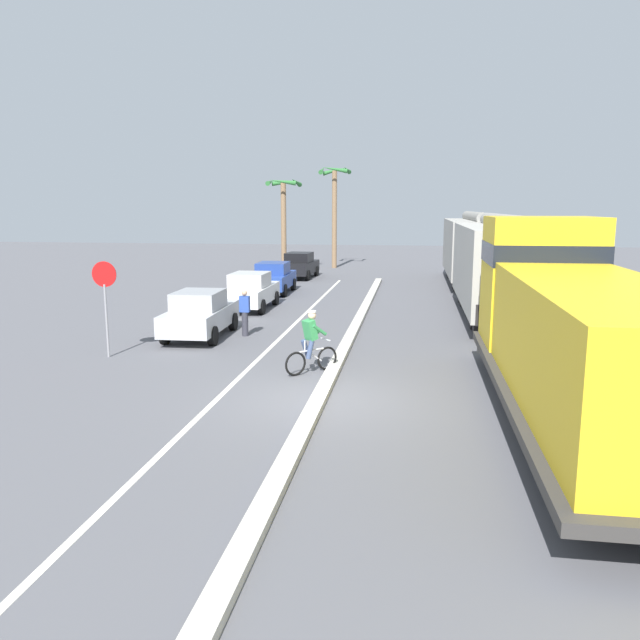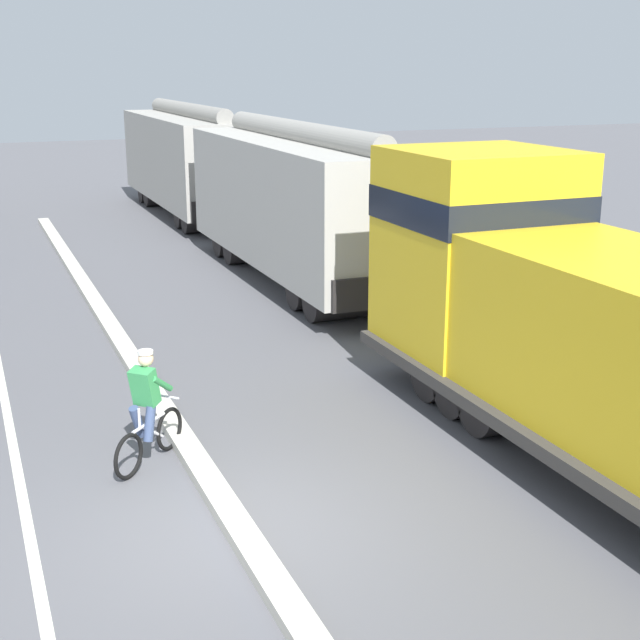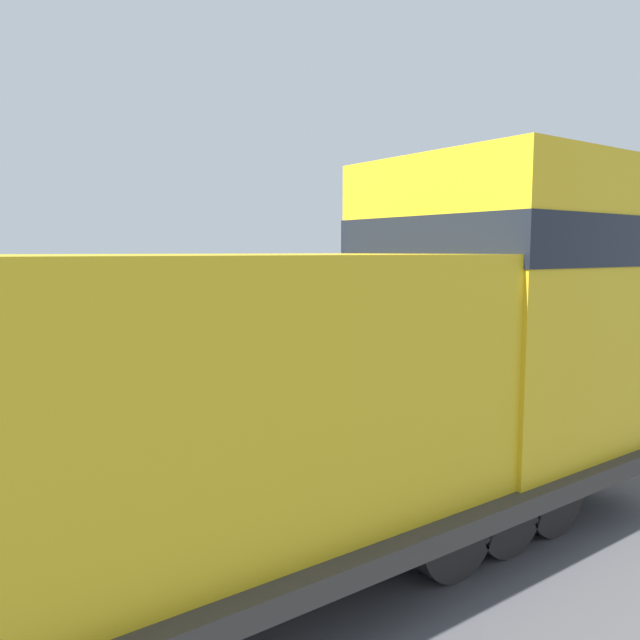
% 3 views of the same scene
% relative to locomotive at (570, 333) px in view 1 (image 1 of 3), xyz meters
% --- Properties ---
extents(ground_plane, '(120.00, 120.00, 0.00)m').
position_rel_locomotive_xyz_m(ground_plane, '(-5.45, 0.13, -1.80)').
color(ground_plane, '#56565B').
extents(median_curb, '(0.36, 36.00, 0.16)m').
position_rel_locomotive_xyz_m(median_curb, '(-5.45, 6.13, -1.72)').
color(median_curb, beige).
rests_on(median_curb, ground).
extents(lane_stripe, '(0.14, 36.00, 0.01)m').
position_rel_locomotive_xyz_m(lane_stripe, '(-7.85, 6.13, -1.79)').
color(lane_stripe, silver).
rests_on(lane_stripe, ground).
extents(locomotive, '(3.10, 11.61, 4.20)m').
position_rel_locomotive_xyz_m(locomotive, '(0.00, 0.00, 0.00)').
color(locomotive, gold).
rests_on(locomotive, ground).
extents(hopper_car_lead, '(2.90, 10.60, 4.18)m').
position_rel_locomotive_xyz_m(hopper_car_lead, '(0.00, 12.16, 0.28)').
color(hopper_car_lead, '#A8A69E').
rests_on(hopper_car_lead, ground).
extents(hopper_car_middle, '(2.90, 10.60, 4.18)m').
position_rel_locomotive_xyz_m(hopper_car_middle, '(0.00, 23.76, 0.28)').
color(hopper_car_middle, '#9F9C95').
rests_on(hopper_car_middle, ground).
extents(parked_car_silver, '(1.94, 4.25, 1.62)m').
position_rel_locomotive_xyz_m(parked_car_silver, '(-10.61, 6.59, -0.98)').
color(parked_car_silver, '#B7BABF').
rests_on(parked_car_silver, ground).
extents(parked_car_white, '(1.84, 4.20, 1.62)m').
position_rel_locomotive_xyz_m(parked_car_white, '(-10.43, 12.66, -0.98)').
color(parked_car_white, silver).
rests_on(parked_car_white, ground).
extents(parked_car_blue, '(1.89, 4.23, 1.62)m').
position_rel_locomotive_xyz_m(parked_car_blue, '(-10.59, 17.87, -0.98)').
color(parked_car_blue, '#28479E').
rests_on(parked_car_blue, ground).
extents(parked_car_black, '(1.99, 4.28, 1.62)m').
position_rel_locomotive_xyz_m(parked_car_black, '(-10.51, 25.00, -0.98)').
color(parked_car_black, black).
rests_on(parked_car_black, ground).
extents(cyclist, '(1.26, 1.25, 1.71)m').
position_rel_locomotive_xyz_m(cyclist, '(-6.04, 2.45, -0.98)').
color(cyclist, black).
rests_on(cyclist, ground).
extents(stop_sign, '(0.76, 0.08, 2.88)m').
position_rel_locomotive_xyz_m(stop_sign, '(-12.38, 3.37, 0.23)').
color(stop_sign, gray).
rests_on(stop_sign, ground).
extents(palm_tree_near, '(2.26, 2.30, 6.40)m').
position_rel_locomotive_xyz_m(palm_tree_near, '(-12.24, 28.43, 2.72)').
color(palm_tree_near, '#846647').
rests_on(palm_tree_near, ground).
extents(palm_tree_far, '(2.21, 2.32, 7.45)m').
position_rel_locomotive_xyz_m(palm_tree_far, '(-9.20, 32.01, 3.31)').
color(palm_tree_far, '#846647').
rests_on(palm_tree_far, ground).
extents(pedestrian_by_cars, '(0.34, 0.22, 1.62)m').
position_rel_locomotive_xyz_m(pedestrian_by_cars, '(-9.13, 6.99, -0.95)').
color(pedestrian_by_cars, '#33333D').
rests_on(pedestrian_by_cars, ground).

